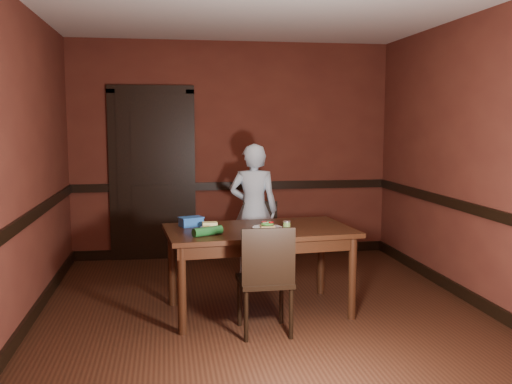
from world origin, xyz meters
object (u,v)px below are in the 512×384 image
object	(u,v)px
food_tub	(191,222)
chair_near	(265,279)
cheese_saucer	(210,226)
person	(254,210)
sandwich_plate	(267,227)
dining_table	(259,270)
sauce_jar	(287,225)
chair_far	(262,241)

from	to	relation	value
food_tub	chair_near	bearing A→B (deg)	-72.26
cheese_saucer	person	bearing A→B (deg)	64.02
sandwich_plate	cheese_saucer	distance (m)	0.51
sandwich_plate	food_tub	bearing A→B (deg)	160.18
person	food_tub	distance (m)	1.30
sandwich_plate	food_tub	size ratio (longest dim) A/B	1.10
dining_table	chair_near	size ratio (longest dim) A/B	1.82
chair_near	person	bearing A→B (deg)	-96.73
chair_near	cheese_saucer	bearing A→B (deg)	-56.73
dining_table	cheese_saucer	world-z (taller)	cheese_saucer
person	sandwich_plate	world-z (taller)	person
person	food_tub	size ratio (longest dim) A/B	6.12
sandwich_plate	chair_near	bearing A→B (deg)	-102.70
chair_near	sandwich_plate	size ratio (longest dim) A/B	3.40
sandwich_plate	sauce_jar	bearing A→B (deg)	-20.05
dining_table	sauce_jar	distance (m)	0.49
dining_table	chair_near	bearing A→B (deg)	-99.39
chair_far	sauce_jar	xyz separation A→B (m)	(0.02, -1.19, 0.39)
chair_near	sandwich_plate	xyz separation A→B (m)	(0.10, 0.46, 0.34)
sauce_jar	cheese_saucer	bearing A→B (deg)	164.68
sauce_jar	chair_far	bearing A→B (deg)	90.73
dining_table	cheese_saucer	bearing A→B (deg)	165.42
cheese_saucer	food_tub	world-z (taller)	food_tub
sandwich_plate	person	bearing A→B (deg)	86.59
dining_table	person	world-z (taller)	person
cheese_saucer	chair_far	bearing A→B (deg)	57.53
cheese_saucer	sandwich_plate	bearing A→B (deg)	-13.71
chair_near	food_tub	xyz separation A→B (m)	(-0.55, 0.70, 0.36)
sandwich_plate	sauce_jar	xyz separation A→B (m)	(0.16, -0.06, 0.02)
chair_near	cheese_saucer	xyz separation A→B (m)	(-0.39, 0.58, 0.34)
chair_far	sauce_jar	distance (m)	1.26
chair_far	chair_near	world-z (taller)	chair_near
chair_far	sauce_jar	bearing A→B (deg)	-90.81
sauce_jar	food_tub	distance (m)	0.87
dining_table	sandwich_plate	size ratio (longest dim) A/B	6.19
chair_near	food_tub	bearing A→B (deg)	-52.34
chair_far	food_tub	xyz separation A→B (m)	(-0.81, -0.90, 0.40)
person	sauce_jar	bearing A→B (deg)	105.37
chair_near	food_tub	size ratio (longest dim) A/B	3.74
person	sandwich_plate	xyz separation A→B (m)	(-0.08, -1.30, 0.05)
chair_near	sandwich_plate	distance (m)	0.58
person	cheese_saucer	xyz separation A→B (m)	(-0.57, -1.18, 0.05)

